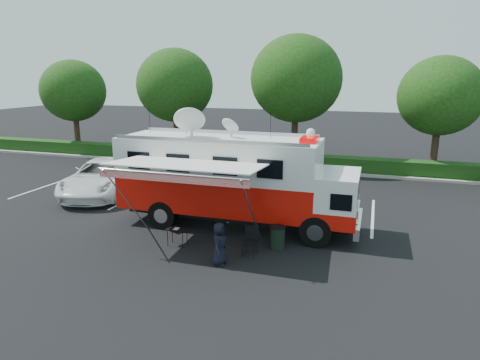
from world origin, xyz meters
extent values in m
plane|color=black|center=(0.00, 0.00, 0.00)|extent=(120.00, 120.00, 0.00)
cube|color=#9E998E|center=(4.00, 11.00, 0.07)|extent=(60.00, 0.35, 0.15)
cube|color=black|center=(4.00, 11.90, 0.50)|extent=(60.00, 1.20, 1.00)
cylinder|color=black|center=(-18.00, 13.00, 2.00)|extent=(0.44, 0.44, 4.00)
ellipsoid|color=#14380F|center=(-18.00, 13.00, 4.96)|extent=(5.12, 5.12, 4.86)
cylinder|color=black|center=(-9.00, 13.00, 2.20)|extent=(0.44, 0.44, 4.40)
ellipsoid|color=#14380F|center=(-9.00, 13.00, 5.46)|extent=(5.63, 5.63, 5.35)
cylinder|color=black|center=(0.00, 13.00, 2.40)|extent=(0.44, 0.44, 4.80)
ellipsoid|color=#14380F|center=(0.00, 13.00, 5.95)|extent=(6.14, 6.14, 5.84)
cylinder|color=black|center=(9.00, 13.00, 2.00)|extent=(0.44, 0.44, 4.00)
ellipsoid|color=#14380F|center=(9.00, 13.00, 4.96)|extent=(5.12, 5.12, 4.86)
cube|color=silver|center=(-12.50, 3.00, 0.00)|extent=(0.12, 5.50, 0.01)
cube|color=silver|center=(-6.50, 3.00, 0.00)|extent=(0.12, 5.50, 0.01)
cube|color=silver|center=(-0.50, 3.00, 0.00)|extent=(0.12, 5.50, 0.01)
cube|color=silver|center=(5.50, 3.00, 0.00)|extent=(0.12, 5.50, 0.01)
cube|color=black|center=(0.00, 0.00, 0.60)|extent=(9.36, 1.52, 0.33)
cylinder|color=black|center=(3.48, -1.20, 0.60)|extent=(1.20, 0.35, 1.20)
cylinder|color=black|center=(3.48, 1.20, 0.60)|extent=(1.20, 0.35, 1.20)
cylinder|color=black|center=(-2.83, -1.20, 0.60)|extent=(1.20, 0.35, 1.20)
cylinder|color=black|center=(-2.83, 1.20, 0.60)|extent=(1.20, 0.35, 1.20)
cube|color=silver|center=(4.95, 0.00, 0.65)|extent=(0.22, 2.72, 0.44)
cube|color=silver|center=(4.14, 0.00, 1.69)|extent=(1.52, 2.72, 1.85)
cube|color=red|center=(4.14, 0.00, 1.03)|extent=(1.55, 2.74, 0.60)
cube|color=black|center=(4.84, 0.00, 2.01)|extent=(0.13, 2.42, 0.76)
cube|color=red|center=(-0.76, 0.00, 1.41)|extent=(8.27, 2.72, 1.31)
cube|color=red|center=(-0.76, 0.00, 2.07)|extent=(8.29, 2.74, 0.11)
cube|color=silver|center=(-0.76, 0.00, 2.88)|extent=(8.27, 2.72, 1.52)
cube|color=silver|center=(-0.76, 0.00, 3.69)|extent=(8.27, 2.72, 0.09)
cube|color=#CC0505|center=(2.94, 0.00, 3.84)|extent=(0.60, 1.03, 0.17)
sphere|color=silver|center=(2.83, 1.09, 3.95)|extent=(0.37, 0.37, 0.37)
ellipsoid|color=silver|center=(-1.96, -0.16, 4.46)|extent=(1.31, 1.31, 0.39)
ellipsoid|color=silver|center=(-0.33, 0.22, 4.24)|extent=(0.76, 0.76, 0.22)
cylinder|color=black|center=(-4.14, 0.44, 4.24)|extent=(0.02, 0.02, 1.09)
cylinder|color=black|center=(-2.39, 0.44, 4.24)|extent=(0.02, 0.02, 1.09)
cylinder|color=black|center=(1.31, 0.44, 4.24)|extent=(0.02, 0.02, 1.09)
cube|color=silver|center=(-0.98, -2.67, 3.16)|extent=(5.44, 2.61, 0.22)
cube|color=red|center=(-0.98, -3.95, 2.96)|extent=(5.44, 0.04, 0.30)
cylinder|color=#B2B2B7|center=(-0.98, -3.97, 3.09)|extent=(5.44, 0.07, 0.07)
cylinder|color=#B2B2B7|center=(-3.45, -2.74, 1.55)|extent=(0.05, 2.80, 3.14)
cylinder|color=#B2B2B7|center=(1.49, -2.74, 1.55)|extent=(0.05, 2.80, 3.14)
imported|color=white|center=(-8.38, 2.69, 0.00)|extent=(4.57, 7.11, 1.82)
imported|color=black|center=(0.62, -3.73, 0.00)|extent=(0.55, 0.77, 1.49)
cube|color=black|center=(-1.47, -2.64, 0.62)|extent=(0.90, 0.78, 0.04)
cylinder|color=black|center=(-1.78, -2.84, 0.31)|extent=(0.02, 0.02, 0.62)
cylinder|color=black|center=(-1.78, -2.45, 0.31)|extent=(0.02, 0.02, 0.62)
cylinder|color=black|center=(-1.16, -2.84, 0.31)|extent=(0.02, 0.02, 0.62)
cylinder|color=black|center=(-1.16, -2.45, 0.31)|extent=(0.02, 0.02, 0.62)
cube|color=silver|center=(-1.52, -2.59, 0.64)|extent=(0.19, 0.26, 0.01)
cube|color=black|center=(1.40, -2.76, 0.50)|extent=(0.64, 0.64, 0.04)
cube|color=black|center=(1.40, -2.51, 0.78)|extent=(0.49, 0.21, 0.56)
cylinder|color=black|center=(1.20, -2.96, 0.25)|extent=(0.02, 0.02, 0.50)
cylinder|color=black|center=(1.20, -2.56, 0.25)|extent=(0.02, 0.02, 0.50)
cylinder|color=black|center=(1.60, -2.96, 0.25)|extent=(0.02, 0.02, 0.50)
cylinder|color=black|center=(1.60, -2.56, 0.25)|extent=(0.02, 0.02, 0.50)
cylinder|color=black|center=(2.19, -1.83, 0.42)|extent=(0.54, 0.54, 0.83)
cylinder|color=black|center=(2.19, -1.83, 0.85)|extent=(0.58, 0.58, 0.04)
camera|label=1|loc=(5.32, -16.27, 6.28)|focal=32.00mm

